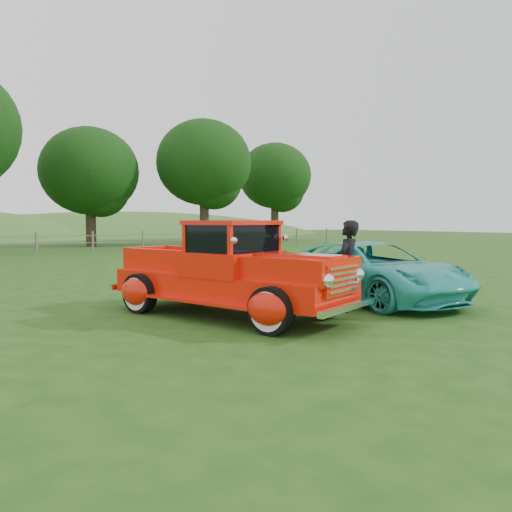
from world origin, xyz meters
TOP-DOWN VIEW (x-y plane):
  - ground at (0.00, 0.00)m, footprint 140.00×140.00m
  - fence_line at (0.00, 22.00)m, footprint 48.00×0.12m
  - tree_near_east at (5.00, 29.00)m, footprint 6.80×6.80m
  - tree_mid_east at (13.00, 27.00)m, footprint 7.20×7.20m
  - tree_far_east at (22.00, 30.00)m, footprint 6.60×6.60m
  - red_pickup at (-0.70, 1.30)m, footprint 3.30×5.28m
  - teal_sedan at (2.79, 1.03)m, footprint 2.52×4.87m
  - man at (1.43, 0.40)m, footprint 0.77×0.66m

SIDE VIEW (x-z plane):
  - ground at x=0.00m, z-range 0.00..0.00m
  - fence_line at x=0.00m, z-range 0.00..1.20m
  - teal_sedan at x=2.79m, z-range 0.00..1.31m
  - red_pickup at x=-0.70m, z-range -0.09..1.69m
  - man at x=1.43m, z-range 0.00..1.79m
  - tree_near_east at x=5.00m, z-range 1.08..9.41m
  - tree_far_east at x=22.00m, z-range 1.43..10.29m
  - tree_mid_east at x=13.00m, z-range 1.45..10.89m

